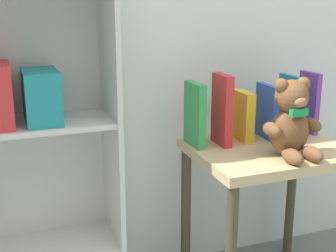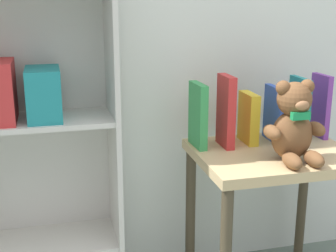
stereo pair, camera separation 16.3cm
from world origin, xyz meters
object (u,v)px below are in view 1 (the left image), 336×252
Objects in this scene: display_table at (268,173)px; book_standing_red at (222,110)px; book_standing_blue at (267,111)px; teddy_bear at (292,121)px; book_standing_yellow at (243,116)px; book_standing_teal at (290,106)px; bookshelf_side at (17,94)px; book_standing_purple at (309,102)px; book_standing_green at (195,115)px.

book_standing_red is at bearing 146.77° from display_table.
book_standing_red is 0.21m from book_standing_blue.
teddy_bear is 1.44× the size of book_standing_yellow.
book_standing_red is at bearing -165.56° from book_standing_yellow.
book_standing_blue is 0.87× the size of book_standing_teal.
bookshelf_side is 5.98× the size of book_standing_teal.
book_standing_red is at bearing -7.07° from bookshelf_side.
bookshelf_side is 0.73m from book_standing_red.
teddy_bear is 1.30× the size of book_standing_blue.
teddy_bear reaches higher than book_standing_purple.
book_standing_red is 0.11m from book_standing_yellow.
book_standing_teal is at bearing -1.77° from book_standing_yellow.
book_standing_green reaches higher than display_table.
book_standing_green is 0.11m from book_standing_red.
book_standing_green is 1.12× the size of book_standing_blue.
teddy_bear is (0.89, -0.30, -0.10)m from bookshelf_side.
book_standing_blue is at bearing -2.17° from book_standing_yellow.
book_standing_yellow is (0.83, -0.07, -0.13)m from bookshelf_side.
book_standing_blue reaches higher than book_standing_yellow.
display_table is 0.25m from teddy_bear.
bookshelf_side is 5.48× the size of book_standing_red.
display_table is 2.53× the size of book_standing_green.
book_standing_blue reaches higher than display_table.
bookshelf_side is at bearing 167.76° from display_table.
bookshelf_side is at bearing 177.30° from book_standing_blue.
book_standing_green is (-0.26, 0.12, 0.22)m from display_table.
book_standing_purple reaches higher than book_standing_yellow.
book_standing_yellow is (-0.06, 0.23, -0.03)m from teddy_bear.
bookshelf_side reaches higher than book_standing_red.
bookshelf_side reaches higher than book_standing_green.
book_standing_purple reaches higher than display_table.
book_standing_blue is 0.10m from book_standing_teal.
bookshelf_side is at bearing 173.80° from book_standing_red.
teddy_bear is at bearing -18.52° from bookshelf_side.
book_standing_red is 0.41m from book_standing_purple.
book_standing_teal is at bearing 56.89° from teddy_bear.
teddy_bear is at bearing -137.93° from book_standing_purple.
book_standing_teal is at bearing 35.61° from display_table.
book_standing_teal reaches higher than book_standing_blue.
teddy_bear is 0.27m from book_standing_red.
book_standing_purple is at bearing 2.34° from book_standing_yellow.
book_standing_red is at bearing -177.33° from book_standing_teal.
book_standing_red reaches higher than book_standing_teal.
book_standing_red reaches higher than book_standing_blue.
bookshelf_side is 0.96m from display_table.
book_standing_green is at bearing -179.02° from book_standing_blue.
display_table is 2.84× the size of book_standing_blue.
book_standing_blue is at bearing 177.60° from book_standing_teal.
teddy_bear reaches higher than display_table.
book_standing_green is 0.21m from book_standing_yellow.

